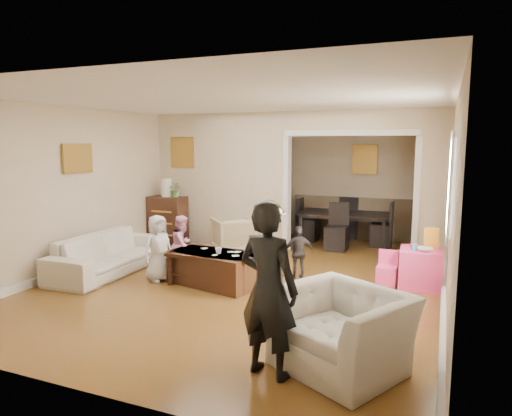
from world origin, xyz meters
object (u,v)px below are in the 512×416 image
at_px(coffee_cup, 218,251).
at_px(dining_table, 344,228).
at_px(child_kneel_b, 183,245).
at_px(sofa, 109,253).
at_px(table_lamp, 167,187).
at_px(adult_person, 268,289).
at_px(coffee_table, 214,268).
at_px(armchair_front, 342,330).
at_px(child_kneel_a, 158,248).
at_px(armchair_back, 233,235).
at_px(cyan_cup, 414,247).
at_px(dresser, 168,221).
at_px(child_toddler, 299,253).
at_px(play_table, 420,268).

distance_m(coffee_cup, dining_table, 3.67).
relative_size(dining_table, child_kneel_b, 1.93).
bearing_deg(sofa, table_lamp, 4.13).
bearing_deg(dining_table, adult_person, -88.54).
bearing_deg(child_kneel_b, coffee_table, -121.18).
height_order(table_lamp, coffee_table, table_lamp).
height_order(armchair_front, coffee_table, armchair_front).
bearing_deg(adult_person, armchair_front, -134.62).
height_order(sofa, child_kneel_b, child_kneel_b).
bearing_deg(child_kneel_a, coffee_table, -57.97).
bearing_deg(armchair_back, sofa, 14.58).
bearing_deg(table_lamp, armchair_front, -40.77).
bearing_deg(coffee_table, cyan_cup, 19.79).
bearing_deg(armchair_front, table_lamp, 166.78).
bearing_deg(dresser, table_lamp, 0.00).
height_order(adult_person, child_kneel_a, adult_person).
bearing_deg(table_lamp, dining_table, 26.39).
distance_m(table_lamp, adult_person, 5.45).
bearing_deg(sofa, cyan_cup, -78.23).
xyz_separation_m(armchair_back, child_toddler, (1.64, -1.16, 0.08)).
distance_m(armchair_back, coffee_table, 2.00).
xyz_separation_m(armchair_front, child_kneel_a, (-3.08, 1.62, 0.14)).
bearing_deg(coffee_table, adult_person, -52.27).
height_order(armchair_front, play_table, armchair_front).
relative_size(table_lamp, coffee_table, 0.28).
bearing_deg(cyan_cup, coffee_table, -160.21).
xyz_separation_m(armchair_back, child_kneel_b, (-0.11, -1.61, 0.14)).
height_order(child_kneel_b, child_toddler, child_kneel_b).
xyz_separation_m(sofa, dining_table, (2.99, 3.52, 0.01)).
bearing_deg(coffee_cup, table_lamp, 137.50).
height_order(table_lamp, dining_table, table_lamp).
xyz_separation_m(armchair_front, adult_person, (-0.57, -0.37, 0.43)).
relative_size(dresser, child_kneel_a, 1.00).
distance_m(coffee_table, child_kneel_a, 0.90).
bearing_deg(armchair_front, armchair_back, 154.99).
bearing_deg(cyan_cup, armchair_back, 163.84).
height_order(armchair_front, cyan_cup, armchair_front).
xyz_separation_m(armchair_back, cyan_cup, (3.26, -0.94, 0.26)).
xyz_separation_m(dresser, child_toddler, (3.05, -1.13, -0.09)).
bearing_deg(dresser, armchair_back, 1.19).
bearing_deg(armchair_back, dining_table, 177.95).
bearing_deg(cyan_cup, table_lamp, 168.92).
distance_m(table_lamp, coffee_table, 2.90).
relative_size(coffee_cup, dining_table, 0.05).
xyz_separation_m(armchair_front, child_kneel_b, (-2.93, 2.07, 0.11)).
height_order(armchair_front, adult_person, adult_person).
bearing_deg(coffee_cup, armchair_front, -38.95).
bearing_deg(dining_table, armchair_back, -142.20).
distance_m(armchair_back, coffee_cup, 2.08).
bearing_deg(armchair_front, sofa, -175.26).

